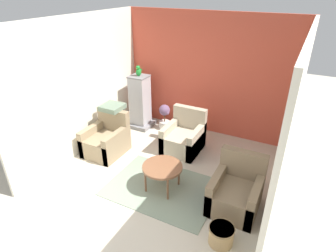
# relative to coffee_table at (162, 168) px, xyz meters

# --- Properties ---
(ground_plane) EXTENTS (20.00, 20.00, 0.00)m
(ground_plane) POSITION_rel_coffee_table_xyz_m (-0.16, -1.35, -0.43)
(ground_plane) COLOR beige
(ground_plane) RESTS_ON ground
(wall_back_accent) EXTENTS (3.97, 0.06, 2.72)m
(wall_back_accent) POSITION_rel_coffee_table_xyz_m (-0.16, 2.43, 0.93)
(wall_back_accent) COLOR #C64C38
(wall_back_accent) RESTS_ON ground_plane
(wall_left) EXTENTS (0.06, 3.76, 2.72)m
(wall_left) POSITION_rel_coffee_table_xyz_m (-2.12, 0.52, 0.93)
(wall_left) COLOR silver
(wall_left) RESTS_ON ground_plane
(wall_right) EXTENTS (0.06, 3.76, 2.72)m
(wall_right) POSITION_rel_coffee_table_xyz_m (1.79, 0.52, 0.93)
(wall_right) COLOR silver
(wall_right) RESTS_ON ground_plane
(area_rug) EXTENTS (1.88, 1.36, 0.01)m
(area_rug) POSITION_rel_coffee_table_xyz_m (0.00, -0.00, -0.42)
(area_rug) COLOR gray
(area_rug) RESTS_ON ground_plane
(coffee_table) EXTENTS (0.68, 0.68, 0.47)m
(coffee_table) POSITION_rel_coffee_table_xyz_m (0.00, 0.00, 0.00)
(coffee_table) COLOR brown
(coffee_table) RESTS_ON ground_plane
(armchair_left) EXTENTS (0.73, 0.82, 0.87)m
(armchair_left) POSITION_rel_coffee_table_xyz_m (-1.60, 0.50, -0.15)
(armchair_left) COLOR #8E7A5B
(armchair_left) RESTS_ON ground_plane
(armchair_right) EXTENTS (0.73, 0.82, 0.87)m
(armchair_right) POSITION_rel_coffee_table_xyz_m (1.24, 0.14, -0.15)
(armchair_right) COLOR #7A664C
(armchair_right) RESTS_ON ground_plane
(armchair_middle) EXTENTS (0.73, 0.82, 0.87)m
(armchair_middle) POSITION_rel_coffee_table_xyz_m (-0.21, 1.34, -0.15)
(armchair_middle) COLOR tan
(armchair_middle) RESTS_ON ground_plane
(birdcage) EXTENTS (0.60, 0.60, 1.28)m
(birdcage) POSITION_rel_coffee_table_xyz_m (-1.63, 1.89, 0.17)
(birdcage) COLOR slate
(birdcage) RESTS_ON ground_plane
(parrot) EXTENTS (0.12, 0.21, 0.25)m
(parrot) POSITION_rel_coffee_table_xyz_m (-1.63, 1.89, 0.97)
(parrot) COLOR #1E842D
(parrot) RESTS_ON birdcage
(potted_plant) EXTENTS (0.29, 0.27, 0.63)m
(potted_plant) POSITION_rel_coffee_table_xyz_m (-1.03, 2.01, -0.08)
(potted_plant) COLOR beige
(potted_plant) RESTS_ON ground_plane
(wicker_basket) EXTENTS (0.35, 0.35, 0.28)m
(wicker_basket) POSITION_rel_coffee_table_xyz_m (1.26, -0.65, -0.28)
(wicker_basket) COLOR tan
(wicker_basket) RESTS_ON ground_plane
(throw_pillow) EXTENTS (0.43, 0.43, 0.10)m
(throw_pillow) POSITION_rel_coffee_table_xyz_m (-1.60, 0.80, 0.50)
(throw_pillow) COLOR slate
(throw_pillow) RESTS_ON armchair_left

